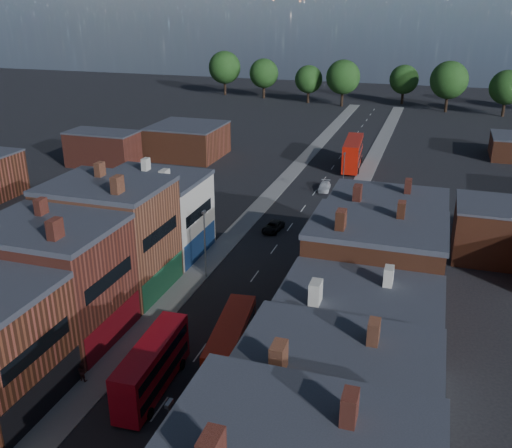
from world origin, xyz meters
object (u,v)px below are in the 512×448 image
Objects in this scene: car_2 at (273,227)px; car_3 at (324,187)px; bus_0 at (152,366)px; ped_3 at (290,342)px; bus_2 at (353,153)px; bus_1 at (231,345)px; ped_1 at (82,371)px; car_1 at (218,348)px.

car_3 is (3.11, 19.93, 0.02)m from car_2.
ped_3 is (9.20, 8.62, -1.34)m from bus_0.
bus_1 is at bearing -93.95° from bus_2.
car_3 is at bearing 85.70° from bus_1.
bus_0 is 55.90m from car_3.
bus_2 is (5.00, 70.79, 0.58)m from bus_0.
bus_1 reaches higher than bus_0.
car_1 is at bearing -134.68° from ped_1.
ped_1 reaches higher than car_1.
bus_1 reaches higher than car_3.
bus_1 is 0.82× the size of bus_2.
bus_0 is 2.30× the size of car_3.
car_2 is 37.11m from ped_1.
bus_0 is 2.28× the size of car_2.
bus_0 is 6.33m from ped_1.
ped_1 reaches higher than car_2.
car_3 is at bearing -102.49° from bus_2.
bus_2 is at bearing 86.95° from car_2.
car_3 reaches higher than car_2.
car_1 is (-1.85, -64.45, -2.32)m from bus_2.
bus_2 is at bearing 83.19° from bus_1.
ped_3 is (6.45, -47.19, 0.37)m from car_3.
bus_2 reaches higher than ped_1.
ped_1 is at bearing 119.61° from ped_3.
bus_0 is 2.73× the size of car_1.
bus_2 reaches higher than bus_0.
ped_3 is (4.20, 4.00, -1.39)m from bus_1.
bus_0 is at bearing -97.80° from car_3.
ped_1 is (-11.13, -5.40, -1.42)m from bus_1.
bus_0 is 0.80× the size of bus_2.
bus_0 reaches higher than car_3.
car_1 is at bearing 60.70° from bus_0.
car_1 is 49.47m from car_3.
bus_2 is 72.45m from ped_1.
bus_2 is 2.87× the size of car_3.
car_3 reaches higher than car_1.
bus_0 is 7.29m from car_1.
bus_1 is at bearing -146.28° from ped_1.
bus_1 reaches higher than car_1.
bus_0 reaches higher than car_2.
bus_2 is at bearing 83.08° from bus_0.
bus_0 reaches higher than ped_3.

